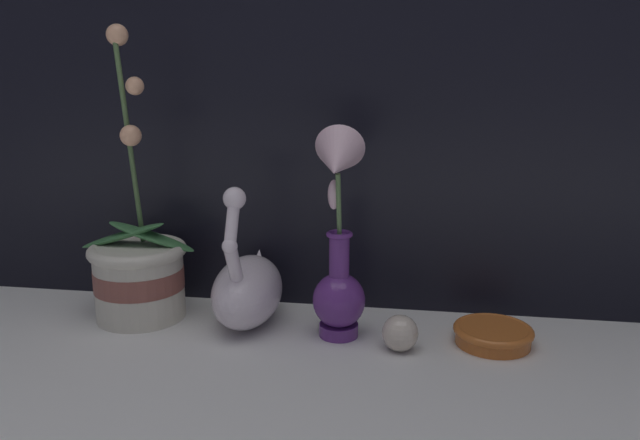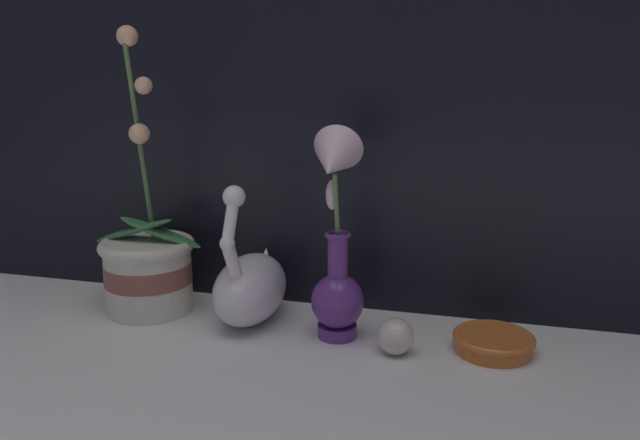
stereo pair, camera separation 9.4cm
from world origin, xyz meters
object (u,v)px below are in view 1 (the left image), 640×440
at_px(amber_dish, 493,334).
at_px(blue_vase, 338,251).
at_px(orchid_potted_plant, 139,271).
at_px(swan_figurine, 248,287).
at_px(glass_sphere, 400,333).

bearing_deg(amber_dish, blue_vase, -175.75).
xyz_separation_m(orchid_potted_plant, swan_figurine, (0.18, 0.00, -0.02)).
relative_size(orchid_potted_plant, blue_vase, 1.43).
bearing_deg(swan_figurine, blue_vase, -13.86).
xyz_separation_m(blue_vase, glass_sphere, (0.09, -0.03, -0.11)).
relative_size(orchid_potted_plant, amber_dish, 3.93).
relative_size(swan_figurine, glass_sphere, 4.39).
height_order(blue_vase, glass_sphere, blue_vase).
xyz_separation_m(blue_vase, amber_dish, (0.23, 0.02, -0.12)).
xyz_separation_m(swan_figurine, amber_dish, (0.38, -0.02, -0.05)).
height_order(orchid_potted_plant, amber_dish, orchid_potted_plant).
bearing_deg(orchid_potted_plant, glass_sphere, -8.25).
height_order(swan_figurine, amber_dish, swan_figurine).
relative_size(blue_vase, glass_sphere, 6.08).
bearing_deg(swan_figurine, orchid_potted_plant, -179.73).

